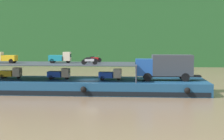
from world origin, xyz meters
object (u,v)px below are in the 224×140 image
object	(u,v)px
mini_truck_lower_stern	(11,73)
mini_truck_upper_stern	(5,58)
cargo_barge	(89,86)
motorcycle_upper_stbd	(94,59)
mini_truck_lower_aft	(59,74)
mini_truck_upper_mid	(60,57)
mini_truck_lower_mid	(111,74)
motorcycle_upper_port	(89,61)
motorcycle_upper_centre	(90,60)
covered_lorry	(166,66)

from	to	relation	value
mini_truck_lower_stern	mini_truck_upper_stern	distance (m)	2.16
cargo_barge	motorcycle_upper_stbd	xyz separation A→B (m)	(0.38, 2.22, 3.18)
mini_truck_lower_aft	mini_truck_upper_mid	xyz separation A→B (m)	(0.04, 0.52, 2.00)
mini_truck_lower_mid	mini_truck_upper_mid	xyz separation A→B (m)	(-6.44, 1.00, 2.00)
motorcycle_upper_port	motorcycle_upper_stbd	distance (m)	4.40
mini_truck_lower_mid	mini_truck_upper_mid	size ratio (longest dim) A/B	1.00
motorcycle_upper_centre	mini_truck_upper_mid	bearing A→B (deg)	171.44
covered_lorry	motorcycle_upper_stbd	xyz separation A→B (m)	(-9.01, 2.52, 0.74)
covered_lorry	mini_truck_upper_mid	xyz separation A→B (m)	(-13.07, 0.90, 1.00)
covered_lorry	motorcycle_upper_stbd	world-z (taller)	covered_lorry
motorcycle_upper_port	motorcycle_upper_centre	bearing A→B (deg)	95.28
motorcycle_upper_stbd	covered_lorry	bearing A→B (deg)	-15.62
mini_truck_upper_stern	mini_truck_upper_mid	xyz separation A→B (m)	(6.82, 0.80, 0.00)
mini_truck_lower_aft	motorcycle_upper_port	world-z (taller)	motorcycle_upper_port
mini_truck_upper_mid	mini_truck_lower_aft	bearing A→B (deg)	-94.49
mini_truck_lower_aft	mini_truck_lower_mid	bearing A→B (deg)	-4.27
cargo_barge	motorcycle_upper_stbd	world-z (taller)	motorcycle_upper_stbd
covered_lorry	mini_truck_upper_stern	bearing A→B (deg)	179.69
covered_lorry	cargo_barge	bearing A→B (deg)	178.19
cargo_barge	mini_truck_lower_mid	distance (m)	3.13
cargo_barge	mini_truck_upper_mid	world-z (taller)	mini_truck_upper_mid
mini_truck_lower_mid	cargo_barge	bearing A→B (deg)	171.80
mini_truck_upper_stern	motorcycle_upper_centre	world-z (taller)	mini_truck_upper_stern
cargo_barge	mini_truck_upper_stern	distance (m)	11.06
cargo_barge	mini_truck_lower_mid	bearing A→B (deg)	-8.20
motorcycle_upper_port	mini_truck_upper_mid	bearing A→B (deg)	145.64
cargo_barge	motorcycle_upper_stbd	bearing A→B (deg)	80.39
covered_lorry	mini_truck_lower_aft	distance (m)	13.15
mini_truck_upper_stern	covered_lorry	bearing A→B (deg)	-0.31
covered_lorry	motorcycle_upper_port	bearing A→B (deg)	-168.18
mini_truck_lower_stern	motorcycle_upper_stbd	distance (m)	10.73
mini_truck_lower_stern	mini_truck_upper_mid	world-z (taller)	mini_truck_upper_mid
mini_truck_lower_stern	cargo_barge	bearing A→B (deg)	-2.86
mini_truck_lower_stern	motorcycle_upper_stbd	world-z (taller)	motorcycle_upper_stbd
covered_lorry	motorcycle_upper_stbd	size ratio (longest dim) A/B	4.16
mini_truck_upper_stern	motorcycle_upper_port	size ratio (longest dim) A/B	1.45
covered_lorry	mini_truck_upper_mid	size ratio (longest dim) A/B	2.86
motorcycle_upper_stbd	mini_truck_lower_mid	bearing A→B (deg)	-47.80
covered_lorry	mini_truck_upper_stern	size ratio (longest dim) A/B	2.87
mini_truck_upper_stern	mini_truck_lower_stern	bearing A→B (deg)	57.40
mini_truck_lower_stern	mini_truck_lower_aft	bearing A→B (deg)	-3.75
motorcycle_upper_stbd	motorcycle_upper_port	bearing A→B (deg)	-89.86
covered_lorry	motorcycle_upper_port	world-z (taller)	covered_lorry
mini_truck_lower_aft	mini_truck_lower_mid	size ratio (longest dim) A/B	1.00
motorcycle_upper_port	mini_truck_upper_stern	bearing A→B (deg)	169.65
covered_lorry	mini_truck_lower_mid	size ratio (longest dim) A/B	2.85
covered_lorry	motorcycle_upper_centre	world-z (taller)	covered_lorry
motorcycle_upper_centre	motorcycle_upper_port	bearing A→B (deg)	-84.72
mini_truck_lower_stern	motorcycle_upper_port	distance (m)	10.93
motorcycle_upper_port	motorcycle_upper_centre	distance (m)	2.21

